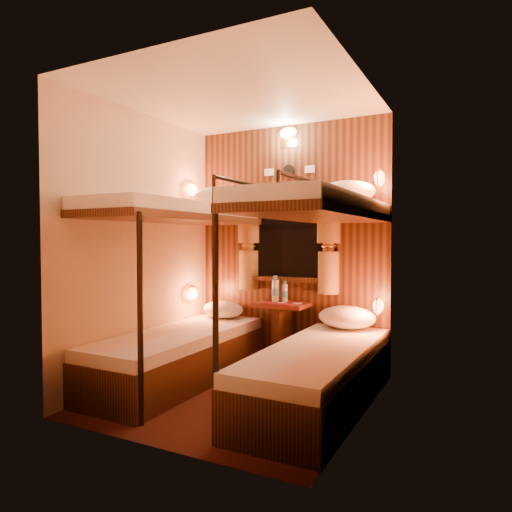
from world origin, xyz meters
The scene contains 22 objects.
floor centered at (0.00, 0.00, 0.00)m, with size 2.10×2.10×0.00m, color #380F0F.
ceiling centered at (0.00, 0.00, 2.40)m, with size 2.10×2.10×0.00m, color silver.
wall_back centered at (0.00, 1.05, 1.20)m, with size 2.40×2.40×0.00m, color #C6B293.
wall_front centered at (0.00, -1.05, 1.20)m, with size 2.40×2.40×0.00m, color #C6B293.
wall_left centered at (-1.00, 0.00, 1.20)m, with size 2.40×2.40×0.00m, color #C6B293.
wall_right centered at (1.00, 0.00, 1.20)m, with size 2.40×2.40×0.00m, color #C6B293.
back_panel centered at (0.00, 1.04, 1.20)m, with size 2.00×0.03×2.40m, color black.
bunk_left centered at (-0.65, 0.07, 0.56)m, with size 0.72×1.90×1.82m.
bunk_right centered at (0.65, 0.07, 0.56)m, with size 0.72×1.90×1.82m.
window centered at (0.00, 1.00, 1.18)m, with size 1.00×0.12×0.79m.
curtains centered at (0.00, 0.97, 1.26)m, with size 1.10×0.22×1.00m.
back_fixtures centered at (0.00, 1.00, 2.25)m, with size 0.54×0.09×0.48m.
reading_lamps centered at (0.00, 0.70, 1.24)m, with size 2.00×0.20×1.25m.
table centered at (0.00, 0.85, 0.41)m, with size 0.50×0.34×0.66m.
bottle_left centered at (-0.08, 0.88, 0.76)m, with size 0.07×0.07×0.26m.
bottle_right centered at (0.01, 0.90, 0.74)m, with size 0.06×0.06×0.21m.
sachet_a centered at (0.16, 0.86, 0.65)m, with size 0.08×0.06×0.01m, color silver.
sachet_b centered at (0.01, 0.82, 0.65)m, with size 0.08×0.06×0.01m, color silver.
pillow_lower_left centered at (-0.65, 0.82, 0.54)m, with size 0.44×0.32×0.17m, color silver.
pillow_lower_right centered at (0.65, 0.84, 0.56)m, with size 0.52×0.37×0.21m, color silver.
pillow_upper_left centered at (-0.65, 0.73, 1.69)m, with size 0.54×0.39×0.21m, color silver.
pillow_upper_right centered at (0.65, 0.80, 1.69)m, with size 0.52×0.37×0.20m, color silver.
Camera 1 is at (1.79, -3.19, 1.26)m, focal length 32.00 mm.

